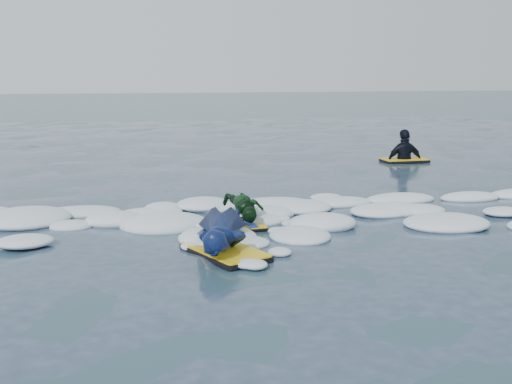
# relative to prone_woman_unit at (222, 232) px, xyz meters

# --- Properties ---
(ground) EXTENTS (120.00, 120.00, 0.00)m
(ground) POSITION_rel_prone_woman_unit_xyz_m (0.82, 0.71, -0.23)
(ground) COLOR #1C3744
(ground) RESTS_ON ground
(foam_band) EXTENTS (12.00, 3.10, 0.30)m
(foam_band) POSITION_rel_prone_woman_unit_xyz_m (0.82, 1.75, -0.23)
(foam_band) COLOR white
(foam_band) RESTS_ON ground
(prone_woman_unit) EXTENTS (1.04, 1.84, 0.45)m
(prone_woman_unit) POSITION_rel_prone_woman_unit_xyz_m (0.00, 0.00, 0.00)
(prone_woman_unit) COLOR black
(prone_woman_unit) RESTS_ON ground
(prone_child_unit) EXTENTS (0.55, 1.12, 0.42)m
(prone_child_unit) POSITION_rel_prone_woman_unit_xyz_m (0.57, 1.34, -0.02)
(prone_child_unit) COLOR black
(prone_child_unit) RESTS_ON ground
(waiting_rider_unit) EXTENTS (1.11, 0.63, 1.65)m
(waiting_rider_unit) POSITION_rel_prone_woman_unit_xyz_m (5.64, 6.80, -0.25)
(waiting_rider_unit) COLOR black
(waiting_rider_unit) RESTS_ON ground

